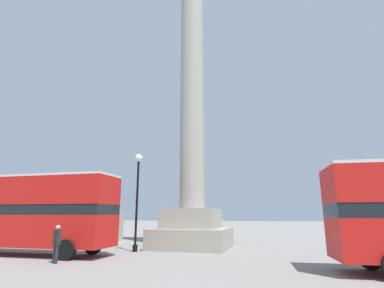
% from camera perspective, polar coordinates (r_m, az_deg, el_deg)
% --- Properties ---
extents(ground_plane, '(200.00, 200.00, 0.00)m').
position_cam_1_polar(ground_plane, '(21.39, 0.00, -19.22)').
color(ground_plane, gray).
extents(monument_column, '(4.98, 4.98, 25.04)m').
position_cam_1_polar(monument_column, '(22.24, 0.00, 3.44)').
color(monument_column, '#A39E8E').
rests_on(monument_column, ground_plane).
extents(bus_b, '(10.39, 2.95, 4.38)m').
position_cam_1_polar(bus_b, '(20.02, -28.74, -11.08)').
color(bus_b, red).
rests_on(bus_b, ground_plane).
extents(equestrian_statue, '(3.76, 2.73, 5.80)m').
position_cam_1_polar(equestrian_statue, '(28.43, -17.58, -14.03)').
color(equestrian_statue, '#A39E8E').
rests_on(equestrian_statue, ground_plane).
extents(street_lamp, '(0.51, 0.51, 6.06)m').
position_cam_1_polar(street_lamp, '(19.62, -10.34, -8.25)').
color(street_lamp, black).
rests_on(street_lamp, ground_plane).
extents(pedestrian_near_lamp, '(0.48, 0.37, 1.71)m').
position_cam_1_polar(pedestrian_near_lamp, '(15.98, -24.37, -16.59)').
color(pedestrian_near_lamp, '#28282D').
rests_on(pedestrian_near_lamp, ground_plane).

